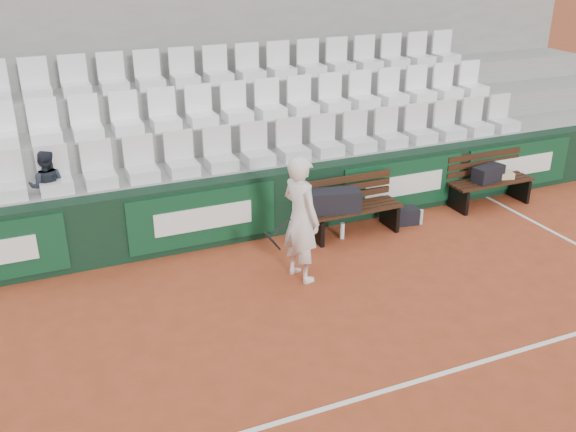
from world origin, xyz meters
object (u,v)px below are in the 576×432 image
Objects in this scene: sports_bag_right at (488,173)px; tennis_player at (301,219)px; bench_left at (354,220)px; spectator_c at (43,156)px; sports_bag_left at (334,201)px; water_bottle_far at (421,217)px; sports_bag_ground at (404,216)px; bench_right at (489,192)px; water_bottle_near at (342,231)px.

sports_bag_right is 4.11m from tennis_player.
bench_left is 4.61m from spectator_c.
sports_bag_left reaches higher than water_bottle_far.
sports_bag_left reaches higher than sports_bag_ground.
sports_bag_right is at bearing 176.11° from bench_right.
tennis_player is 1.66× the size of spectator_c.
sports_bag_left is 1.80× the size of sports_bag_ground.
sports_bag_right is 1.31× the size of sports_bag_ground.
bench_right is at bearing 3.79° from water_bottle_near.
bench_right is 7.19m from spectator_c.
tennis_player is (-0.97, -0.92, 0.25)m from sports_bag_left.
tennis_player is (-1.09, -0.85, 0.74)m from water_bottle_near.
water_bottle_far is (0.24, -0.12, -0.01)m from sports_bag_ground.
sports_bag_left is at bearing -177.47° from sports_bag_right.
bench_left and bench_right have the same top height.
sports_bag_left is 0.45× the size of tennis_player.
bench_left is at bearing -178.86° from sports_bag_ground.
sports_bag_ground is at bearing -176.68° from spectator_c.
tennis_player is 3.63m from spectator_c.
sports_bag_left is 0.51m from water_bottle_near.
bench_right is 3.10m from sports_bag_left.
bench_right is 2.96m from water_bottle_near.
water_bottle_near is at bearing 178.92° from spectator_c.
water_bottle_near is at bearing -176.00° from sports_bag_right.
sports_bag_ground is (-1.77, -0.10, -0.09)m from bench_right.
tennis_player is at bearing -165.47° from bench_right.
tennis_player is (-2.51, -0.83, 0.75)m from water_bottle_far.
bench_right is 2.65× the size of sports_bag_right.
sports_bag_left reaches higher than sports_bag_right.
spectator_c is at bearing 165.00° from sports_bag_left.
bench_right is 0.36m from sports_bag_right.
sports_bag_left is at bearing 176.75° from water_bottle_far.
spectator_c is (-5.24, 1.02, 1.39)m from sports_bag_ground.
sports_bag_left is 0.75× the size of spectator_c.
sports_bag_ground is 0.25× the size of tennis_player.
sports_bag_right reaches higher than bench_right.
water_bottle_far is at bearing -0.76° from water_bottle_near.
bench_left reaches higher than water_bottle_near.
water_bottle_far is at bearing -4.82° from bench_left.
spectator_c is (-4.30, 1.04, 1.30)m from bench_left.
sports_bag_right is (3.00, 0.13, -0.04)m from sports_bag_left.
bench_left is 0.94m from sports_bag_ground.
water_bottle_near is 0.15× the size of tennis_player.
tennis_player is (-3.96, -1.05, 0.29)m from sports_bag_right.
sports_bag_left is 3.07× the size of water_bottle_near.
water_bottle_near is (-2.95, -0.20, -0.10)m from bench_right.
water_bottle_far is 2.75m from tennis_player.
sports_bag_right is 0.33× the size of tennis_player.
spectator_c reaches higher than sports_bag_right.
bench_right is at bearing -173.15° from spectator_c.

